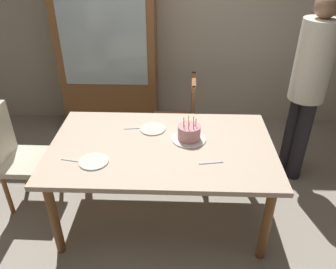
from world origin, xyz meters
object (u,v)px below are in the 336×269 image
Objects in this scene: plate_far_side at (153,129)px; person_guest at (309,83)px; dining_table at (162,153)px; plate_near_celebrant at (94,161)px; birthday_cake at (189,133)px; chair_upholstered at (16,153)px; china_cabinet at (109,55)px; chair_spindle_back at (176,123)px.

plate_far_side is 1.47m from person_guest.
dining_table is 8.07× the size of plate_far_side.
plate_near_celebrant is 1.00× the size of plate_far_side.
birthday_cake is 0.78m from plate_near_celebrant.
plate_near_celebrant is 0.12× the size of person_guest.
plate_near_celebrant is at bearing -25.41° from chair_upholstered.
chair_upholstered is at bearing -168.75° from person_guest.
dining_table is at bearing -153.58° from person_guest.
chair_upholstered is 2.67m from person_guest.
chair_upholstered is (-1.28, 0.13, -0.13)m from dining_table.
chair_upholstered is at bearing -112.27° from china_cabinet.
dining_table is 1.00× the size of person_guest.
birthday_cake is 1.27× the size of plate_far_side.
birthday_cake is 1.73m from china_cabinet.
dining_table is at bearing 26.39° from plate_near_celebrant.
china_cabinet is (-0.91, 1.47, 0.16)m from birthday_cake.
chair_upholstered is at bearing 178.42° from birthday_cake.
birthday_cake is 0.15× the size of china_cabinet.
china_cabinet reaches higher than dining_table.
plate_far_side is 0.70m from chair_spindle_back.
plate_near_celebrant is at bearing -153.59° from person_guest.
person_guest is 2.19m from china_cabinet.
china_cabinet reaches higher than chair_upholstered.
chair_upholstered is 0.54× the size of person_guest.
plate_near_celebrant is at bearing -118.25° from chair_spindle_back.
plate_near_celebrant is 0.63m from plate_far_side.
dining_table is at bearing -69.88° from plate_far_side.
chair_upholstered is 1.60m from china_cabinet.
dining_table is at bearing -5.91° from chair_upholstered.
china_cabinet is (-1.99, 0.91, -0.06)m from person_guest.
chair_spindle_back is 1.17m from china_cabinet.
dining_table is 1.73m from china_cabinet.
dining_table is 1.87× the size of chair_upholstered.
person_guest is (1.19, -0.21, 0.56)m from chair_spindle_back.
chair_spindle_back is 0.54× the size of person_guest.
person_guest reaches higher than chair_upholstered.
china_cabinet is at bearing 67.73° from chair_upholstered.
china_cabinet is (-0.61, 1.32, 0.21)m from plate_far_side.
chair_upholstered reaches higher than dining_table.
plate_near_celebrant is 0.23× the size of chair_upholstered.
birthday_cake reaches higher than plate_far_side.
plate_near_celebrant is 1.28m from chair_spindle_back.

